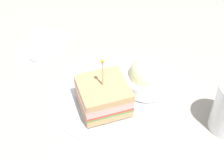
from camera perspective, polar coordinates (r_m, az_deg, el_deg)
name	(u,v)px	position (r cm, az deg, el deg)	size (l,w,h in cm)	color
ground_plane	(112,98)	(63.36, 0.00, -2.63)	(102.62, 102.62, 2.00)	#9E9384
plate	(112,93)	(62.30, 0.00, -1.67)	(25.20, 25.20, 0.98)	white
sandwich_half_center	(103,95)	(57.50, -1.60, -2.08)	(9.79, 9.57, 11.00)	tan
coleslaw_bowl	(146,76)	(61.79, 6.28, 1.38)	(9.51, 9.51, 6.85)	white
napkin	(45,43)	(77.93, -12.22, 7.34)	(11.43, 10.29, 0.15)	beige
fork	(41,54)	(74.45, -12.82, 5.43)	(7.85, 10.71, 0.35)	silver
knife	(29,48)	(77.02, -14.88, 6.44)	(9.00, 9.76, 0.35)	silver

